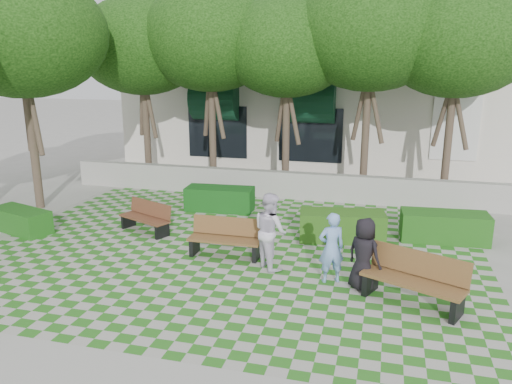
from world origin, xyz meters
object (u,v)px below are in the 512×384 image
(bench_mid, at_px, (226,238))
(person_dark, at_px, (364,254))
(hedge_west, at_px, (21,220))
(person_blue, at_px, (331,248))
(hedge_midleft, at_px, (220,199))
(hedge_midright, at_px, (342,226))
(person_white, at_px, (270,231))
(bench_east, at_px, (414,280))
(bench_west, at_px, (146,218))
(hedge_east, at_px, (444,227))

(bench_mid, bearing_deg, person_dark, -17.78)
(hedge_west, height_order, person_blue, person_blue)
(hedge_midleft, relative_size, person_dark, 1.37)
(hedge_midright, distance_m, person_white, 2.64)
(person_white, bearing_deg, hedge_midright, -75.80)
(hedge_midleft, bearing_deg, bench_east, -41.62)
(person_blue, xyz_separation_m, person_white, (-1.41, 0.44, 0.10))
(hedge_west, bearing_deg, person_blue, -7.11)
(bench_west, relative_size, hedge_west, 0.91)
(bench_mid, distance_m, person_dark, 3.42)
(bench_mid, bearing_deg, bench_east, -19.01)
(hedge_midleft, height_order, person_blue, person_blue)
(bench_west, xyz_separation_m, hedge_east, (7.76, 1.33, -0.02))
(bench_mid, height_order, hedge_midright, bench_mid)
(hedge_west, xyz_separation_m, person_white, (7.12, -0.62, 0.55))
(bench_east, relative_size, hedge_east, 0.93)
(bench_east, height_order, person_dark, person_dark)
(bench_west, height_order, person_blue, person_blue)
(bench_west, distance_m, hedge_midleft, 2.77)
(hedge_west, xyz_separation_m, person_dark, (9.20, -1.25, 0.44))
(bench_west, relative_size, person_white, 0.96)
(person_dark, bearing_deg, hedge_midleft, -13.49)
(bench_west, relative_size, hedge_midright, 0.76)
(hedge_west, bearing_deg, hedge_east, 11.21)
(bench_east, bearing_deg, hedge_west, -164.78)
(hedge_west, height_order, person_dark, person_dark)
(person_dark, bearing_deg, person_blue, 15.74)
(hedge_midright, height_order, hedge_west, hedge_midright)
(hedge_east, height_order, hedge_midright, hedge_midright)
(bench_west, height_order, person_dark, person_dark)
(hedge_midright, bearing_deg, person_dark, -76.31)
(person_blue, xyz_separation_m, person_dark, (0.67, -0.19, -0.00))
(bench_west, distance_m, hedge_west, 3.42)
(person_white, bearing_deg, bench_mid, 28.51)
(bench_east, distance_m, person_white, 3.24)
(bench_mid, bearing_deg, bench_west, 156.81)
(hedge_east, bearing_deg, person_blue, -128.01)
(bench_west, bearing_deg, person_dark, 3.72)
(bench_east, height_order, person_white, person_white)
(bench_east, bearing_deg, bench_west, -175.69)
(bench_mid, bearing_deg, person_blue, -18.25)
(bench_west, distance_m, person_dark, 6.27)
(bench_mid, height_order, bench_west, bench_mid)
(hedge_midright, distance_m, hedge_midleft, 4.31)
(bench_east, relative_size, hedge_west, 1.11)
(hedge_east, relative_size, person_dark, 1.43)
(hedge_west, bearing_deg, person_white, -4.99)
(hedge_west, distance_m, person_blue, 8.60)
(bench_mid, xyz_separation_m, hedge_midleft, (-1.37, 3.56, -0.08))
(person_dark, bearing_deg, bench_west, 11.43)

